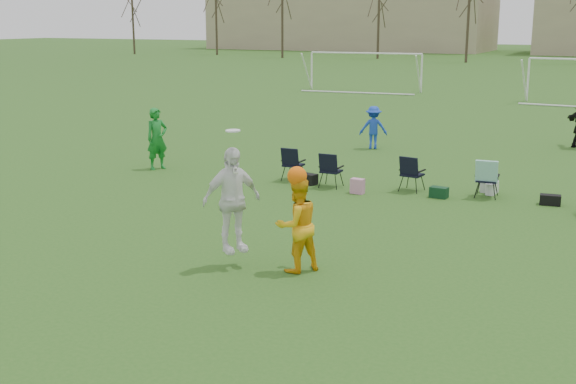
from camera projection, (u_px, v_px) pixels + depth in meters
The scene contains 6 objects.
ground at pixel (241, 279), 12.85m from camera, with size 260.00×260.00×0.00m, color #2B591B.
fielder_green_near at pixel (157, 139), 22.12m from camera, with size 0.69×0.45×1.90m, color #157B27.
fielder_blue at pixel (373, 128), 25.69m from camera, with size 0.98×0.57×1.52m, color blue.
center_contest at pixel (263, 211), 13.15m from camera, with size 2.21×1.48×2.60m.
sideline_setup at pixel (445, 176), 18.79m from camera, with size 8.78×1.94×1.76m.
goal_left at pixel (365, 61), 46.40m from camera, with size 7.39×0.76×2.46m.
Camera 1 is at (6.04, -10.55, 4.51)m, focal length 45.00 mm.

